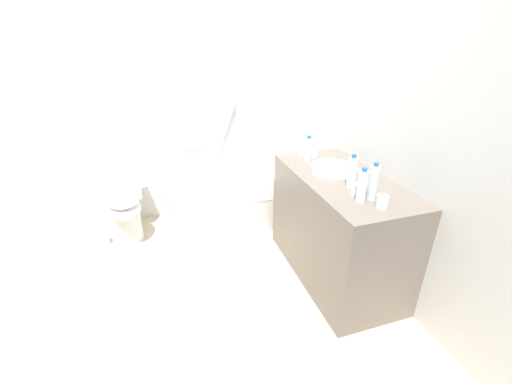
# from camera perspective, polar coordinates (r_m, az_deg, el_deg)

# --- Properties ---
(ground_plane) EXTENTS (4.06, 4.06, 0.00)m
(ground_plane) POSITION_cam_1_polar(r_m,az_deg,el_deg) (2.85, -11.78, -15.89)
(ground_plane) COLOR #C1AD8E
(wall_back_tiled) EXTENTS (3.46, 0.10, 2.47)m
(wall_back_tiled) POSITION_cam_1_polar(r_m,az_deg,el_deg) (3.55, -16.45, 14.53)
(wall_back_tiled) COLOR silver
(wall_back_tiled) RESTS_ON ground_plane
(wall_right_mirror) EXTENTS (0.10, 2.98, 2.47)m
(wall_right_mirror) POSITION_cam_1_polar(r_m,az_deg,el_deg) (2.80, 20.09, 11.18)
(wall_right_mirror) COLOR silver
(wall_right_mirror) RESTS_ON ground_plane
(bathtub) EXTENTS (1.53, 0.69, 1.19)m
(bathtub) POSITION_cam_1_polar(r_m,az_deg,el_deg) (3.58, -2.42, -0.59)
(bathtub) COLOR silver
(bathtub) RESTS_ON ground_plane
(toilet) EXTENTS (0.35, 0.52, 0.70)m
(toilet) POSITION_cam_1_polar(r_m,az_deg,el_deg) (3.45, -21.31, -2.27)
(toilet) COLOR white
(toilet) RESTS_ON ground_plane
(vanity_counter) EXTENTS (0.62, 1.26, 0.88)m
(vanity_counter) POSITION_cam_1_polar(r_m,az_deg,el_deg) (2.79, 13.58, -5.92)
(vanity_counter) COLOR #6B6056
(vanity_counter) RESTS_ON ground_plane
(sink_basin) EXTENTS (0.30, 0.30, 0.06)m
(sink_basin) POSITION_cam_1_polar(r_m,az_deg,el_deg) (2.64, 12.61, 3.86)
(sink_basin) COLOR white
(sink_basin) RESTS_ON vanity_counter
(sink_faucet) EXTENTS (0.12, 0.15, 0.07)m
(sink_faucet) POSITION_cam_1_polar(r_m,az_deg,el_deg) (2.73, 15.84, 4.25)
(sink_faucet) COLOR #B8B8BD
(sink_faucet) RESTS_ON vanity_counter
(water_bottle_0) EXTENTS (0.06, 0.06, 0.21)m
(water_bottle_0) POSITION_cam_1_polar(r_m,az_deg,el_deg) (2.83, 8.86, 7.17)
(water_bottle_0) COLOR silver
(water_bottle_0) RESTS_ON vanity_counter
(water_bottle_1) EXTENTS (0.06, 0.06, 0.24)m
(water_bottle_1) POSITION_cam_1_polar(r_m,az_deg,el_deg) (2.40, 15.93, 3.30)
(water_bottle_1) COLOR silver
(water_bottle_1) RESTS_ON vanity_counter
(water_bottle_2) EXTENTS (0.06, 0.06, 0.23)m
(water_bottle_2) POSITION_cam_1_polar(r_m,az_deg,el_deg) (2.21, 17.53, 0.98)
(water_bottle_2) COLOR silver
(water_bottle_2) RESTS_ON vanity_counter
(water_bottle_3) EXTENTS (0.06, 0.06, 0.25)m
(water_bottle_3) POSITION_cam_1_polar(r_m,az_deg,el_deg) (2.26, 19.22, 1.53)
(water_bottle_3) COLOR silver
(water_bottle_3) RESTS_ON vanity_counter
(drinking_glass_0) EXTENTS (0.07, 0.07, 0.08)m
(drinking_glass_0) POSITION_cam_1_polar(r_m,az_deg,el_deg) (2.32, 16.56, 0.48)
(drinking_glass_0) COLOR white
(drinking_glass_0) RESTS_ON vanity_counter
(drinking_glass_1) EXTENTS (0.07, 0.07, 0.08)m
(drinking_glass_1) POSITION_cam_1_polar(r_m,az_deg,el_deg) (2.21, 20.58, -1.51)
(drinking_glass_1) COLOR white
(drinking_glass_1) RESTS_ON vanity_counter
(drinking_glass_2) EXTENTS (0.07, 0.07, 0.09)m
(drinking_glass_2) POSITION_cam_1_polar(r_m,az_deg,el_deg) (2.97, 7.91, 6.97)
(drinking_glass_2) COLOR white
(drinking_glass_2) RESTS_ON vanity_counter
(drinking_glass_3) EXTENTS (0.08, 0.08, 0.09)m
(drinking_glass_3) POSITION_cam_1_polar(r_m,az_deg,el_deg) (2.93, 9.58, 6.69)
(drinking_glass_3) COLOR white
(drinking_glass_3) RESTS_ON vanity_counter
(toilet_paper_roll) EXTENTS (0.11, 0.11, 0.13)m
(toilet_paper_roll) POSITION_cam_1_polar(r_m,az_deg,el_deg) (3.57, -24.48, -7.20)
(toilet_paper_roll) COLOR white
(toilet_paper_roll) RESTS_ON ground_plane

